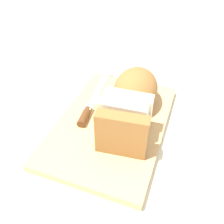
{
  "coord_description": "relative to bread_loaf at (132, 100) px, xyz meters",
  "views": [
    {
      "loc": [
        0.43,
        0.16,
        0.46
      ],
      "look_at": [
        0.0,
        0.0,
        0.05
      ],
      "focal_mm": 38.9,
      "sensor_mm": 36.0,
      "label": 1
    }
  ],
  "objects": [
    {
      "name": "bread_knife",
      "position": [
        0.02,
        -0.11,
        -0.04
      ],
      "size": [
        0.29,
        0.05,
        0.02
      ],
      "rotation": [
        0.0,
        0.0,
        3.25
      ],
      "color": "silver",
      "rests_on": "cutting_board"
    },
    {
      "name": "crumb_stray_right",
      "position": [
        0.08,
        -0.04,
        -0.05
      ],
      "size": [
        0.01,
        0.01,
        0.01
      ],
      "primitive_type": "sphere",
      "color": "#A8753D",
      "rests_on": "cutting_board"
    },
    {
      "name": "crumb_stray_left",
      "position": [
        0.0,
        0.03,
        -0.05
      ],
      "size": [
        0.01,
        0.01,
        0.01
      ],
      "primitive_type": "sphere",
      "color": "#A8753D",
      "rests_on": "cutting_board"
    },
    {
      "name": "crumb_near_knife",
      "position": [
        0.02,
        -0.07,
        -0.05
      ],
      "size": [
        0.01,
        0.01,
        0.01
      ],
      "primitive_type": "sphere",
      "color": "#A8753D",
      "rests_on": "cutting_board"
    },
    {
      "name": "ground_plane",
      "position": [
        0.04,
        -0.04,
        -0.07
      ],
      "size": [
        3.0,
        3.0,
        0.0
      ],
      "primitive_type": "plane",
      "color": "silver"
    },
    {
      "name": "cutting_board",
      "position": [
        0.04,
        -0.04,
        -0.06
      ],
      "size": [
        0.4,
        0.27,
        0.02
      ],
      "primitive_type": "cube",
      "rotation": [
        0.0,
        0.0,
        -0.01
      ],
      "color": "tan",
      "rests_on": "ground_plane"
    },
    {
      "name": "bread_loaf",
      "position": [
        0.0,
        0.0,
        0.0
      ],
      "size": [
        0.28,
        0.14,
        0.11
      ],
      "rotation": [
        0.0,
        0.0,
        0.07
      ],
      "color": "#996633",
      "rests_on": "cutting_board"
    },
    {
      "name": "crumb_near_loaf",
      "position": [
        -0.01,
        0.01,
        -0.05
      ],
      "size": [
        0.0,
        0.0,
        0.0
      ],
      "primitive_type": "sphere",
      "color": "#A8753D",
      "rests_on": "cutting_board"
    }
  ]
}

